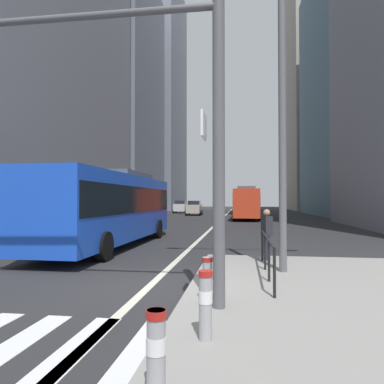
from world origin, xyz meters
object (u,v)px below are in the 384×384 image
(bollard_left, at_px, (205,301))
(bollard_right, at_px, (207,277))
(city_bus_red_receding, at_px, (247,202))
(car_receding_near, at_px, (243,205))
(bollard_front, at_px, (156,351))
(street_lamp_post, at_px, (282,80))
(car_receding_far, at_px, (246,206))
(city_bus_blue_oncoming, at_px, (111,205))
(pedestrian_waiting, at_px, (267,232))
(bollard_back, at_px, (217,259))
(car_oncoming_mid, at_px, (181,207))
(car_oncoming_far, at_px, (194,208))
(traffic_signal_gantry, at_px, (91,88))

(bollard_left, height_order, bollard_right, bollard_left)
(city_bus_red_receding, relative_size, bollard_right, 13.20)
(car_receding_near, height_order, bollard_front, car_receding_near)
(street_lamp_post, bearing_deg, car_receding_far, 90.34)
(street_lamp_post, bearing_deg, car_receding_near, 90.84)
(city_bus_blue_oncoming, relative_size, pedestrian_waiting, 6.99)
(city_bus_red_receding, height_order, pedestrian_waiting, city_bus_red_receding)
(city_bus_red_receding, distance_m, bollard_front, 34.78)
(city_bus_blue_oncoming, bearing_deg, bollard_back, -50.61)
(car_oncoming_mid, relative_size, bollard_left, 4.34)
(street_lamp_post, height_order, bollard_front, street_lamp_post)
(bollard_left, distance_m, bollard_right, 1.72)
(car_oncoming_mid, distance_m, street_lamp_post, 46.05)
(car_oncoming_mid, distance_m, car_receding_near, 16.63)
(car_oncoming_far, height_order, traffic_signal_gantry, traffic_signal_gantry)
(car_oncoming_far, distance_m, bollard_front, 43.80)
(car_oncoming_mid, distance_m, bollard_back, 46.43)
(bollard_left, xyz_separation_m, bollard_right, (-0.14, 1.71, -0.05))
(city_bus_blue_oncoming, height_order, bollard_front, city_bus_blue_oncoming)
(city_bus_red_receding, bearing_deg, bollard_left, -91.73)
(car_oncoming_far, bearing_deg, car_receding_far, 62.02)
(bollard_right, bearing_deg, bollard_back, 89.58)
(bollard_front, xyz_separation_m, bollard_back, (0.18, 5.41, -0.04))
(car_oncoming_far, distance_m, traffic_signal_gantry, 40.73)
(car_receding_far, height_order, bollard_front, car_receding_far)
(city_bus_red_receding, bearing_deg, bollard_right, -92.08)
(car_receding_near, distance_m, bollard_back, 59.05)
(bollard_front, relative_size, bollard_right, 1.03)
(bollard_left, distance_m, pedestrian_waiting, 6.71)
(bollard_back, bearing_deg, street_lamp_post, 29.44)
(car_oncoming_mid, bearing_deg, street_lamp_post, -76.63)
(bollard_left, bearing_deg, bollard_right, 94.69)
(car_oncoming_far, bearing_deg, traffic_signal_gantry, -85.03)
(car_receding_far, relative_size, car_oncoming_far, 1.03)
(city_bus_red_receding, relative_size, bollard_back, 14.13)
(city_bus_blue_oncoming, xyz_separation_m, car_receding_far, (6.49, 45.22, -0.85))
(city_bus_blue_oncoming, relative_size, car_oncoming_mid, 2.75)
(street_lamp_post, bearing_deg, car_oncoming_far, 101.31)
(bollard_left, relative_size, bollard_back, 1.19)
(city_bus_blue_oncoming, height_order, city_bus_red_receding, same)
(bollard_left, bearing_deg, car_oncoming_far, 97.93)
(car_receding_far, distance_m, pedestrian_waiting, 48.72)
(car_oncoming_mid, xyz_separation_m, bollard_right, (8.89, -47.72, -0.37))
(city_bus_red_receding, height_order, car_receding_near, city_bus_red_receding)
(city_bus_red_receding, bearing_deg, bollard_back, -92.20)
(traffic_signal_gantry, relative_size, pedestrian_waiting, 4.42)
(car_oncoming_mid, distance_m, pedestrian_waiting, 44.08)
(bollard_right, bearing_deg, car_receding_near, 89.19)
(city_bus_blue_oncoming, xyz_separation_m, pedestrian_waiting, (6.50, -3.50, -0.80))
(bollard_left, bearing_deg, street_lamp_post, 71.92)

